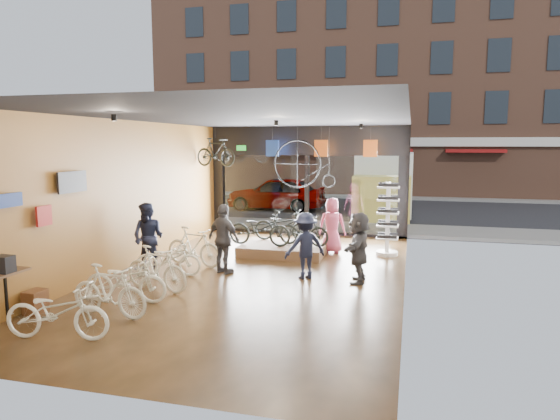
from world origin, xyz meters
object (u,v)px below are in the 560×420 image
(floor_bike_2, at_px, (126,280))
(customer_2, at_px, (224,239))
(street_car, at_px, (276,193))
(customer_3, at_px, (305,246))
(hung_bike, at_px, (216,152))
(penny_farthing, at_px, (307,166))
(floor_bike_3, at_px, (156,269))
(display_bike_right, at_px, (283,225))
(floor_bike_1, at_px, (109,291))
(floor_bike_4, at_px, (168,259))
(customer_5, at_px, (359,247))
(display_platform, at_px, (284,249))
(sunglasses_rack, at_px, (388,219))
(floor_bike_0, at_px, (57,312))
(display_bike_mid, at_px, (304,230))
(display_bike_left, at_px, (260,229))
(floor_bike_5, at_px, (194,247))
(box_truck, at_px, (385,185))
(customer_4, at_px, (332,225))
(customer_1, at_px, (148,237))

(floor_bike_2, bearing_deg, customer_2, -30.19)
(floor_bike_2, bearing_deg, street_car, -4.29)
(floor_bike_2, relative_size, customer_3, 1.09)
(customer_2, bearing_deg, hung_bike, -40.43)
(penny_farthing, relative_size, hung_bike, 1.24)
(floor_bike_3, height_order, display_bike_right, display_bike_right)
(floor_bike_1, relative_size, floor_bike_4, 1.03)
(customer_3, height_order, customer_5, customer_5)
(display_platform, xyz_separation_m, sunglasses_rack, (2.91, 0.63, 0.91))
(sunglasses_rack, bearing_deg, floor_bike_0, -120.24)
(floor_bike_0, xyz_separation_m, display_bike_mid, (2.63, 7.04, 0.29))
(floor_bike_1, xyz_separation_m, display_bike_left, (1.19, 5.62, 0.29))
(floor_bike_2, xyz_separation_m, display_bike_right, (1.85, 5.62, 0.31))
(floor_bike_0, relative_size, floor_bike_5, 1.03)
(box_truck, relative_size, customer_4, 4.32)
(street_car, height_order, display_bike_left, street_car)
(display_platform, xyz_separation_m, penny_farthing, (0.24, 2.06, 2.35))
(floor_bike_5, bearing_deg, floor_bike_2, -167.25)
(floor_bike_5, bearing_deg, penny_farthing, -14.90)
(customer_3, bearing_deg, penny_farthing, -114.24)
(customer_2, distance_m, customer_3, 2.04)
(floor_bike_2, distance_m, floor_bike_4, 2.06)
(floor_bike_5, height_order, customer_1, customer_1)
(customer_1, bearing_deg, customer_2, 12.85)
(display_bike_left, height_order, customer_4, customer_4)
(street_car, xyz_separation_m, customer_3, (3.93, -11.86, -0.02))
(display_platform, distance_m, customer_5, 3.48)
(floor_bike_3, distance_m, hung_bike, 6.46)
(box_truck, xyz_separation_m, penny_farthing, (-2.16, -6.39, 1.11))
(display_bike_left, xyz_separation_m, sunglasses_rack, (3.55, 0.99, 0.27))
(floor_bike_3, height_order, display_bike_left, display_bike_left)
(floor_bike_5, relative_size, customer_4, 1.05)
(display_platform, relative_size, customer_4, 1.46)
(floor_bike_4, distance_m, display_bike_left, 3.11)
(customer_2, distance_m, penny_farthing, 4.95)
(customer_1, distance_m, customer_2, 1.92)
(hung_bike, bearing_deg, display_bike_right, -96.84)
(display_bike_right, bearing_deg, customer_5, -139.94)
(street_car, bearing_deg, floor_bike_3, 4.20)
(box_truck, distance_m, customer_2, 11.43)
(box_truck, height_order, floor_bike_0, box_truck)
(street_car, xyz_separation_m, floor_bike_2, (0.78, -14.56, -0.36))
(floor_bike_4, bearing_deg, floor_bike_5, -21.30)
(customer_1, height_order, customer_5, customer_1)
(floor_bike_0, distance_m, display_bike_mid, 7.52)
(street_car, bearing_deg, display_platform, 16.50)
(street_car, relative_size, floor_bike_0, 2.68)
(floor_bike_5, relative_size, display_bike_right, 0.97)
(customer_5, bearing_deg, floor_bike_3, -65.45)
(display_bike_mid, distance_m, display_bike_right, 0.98)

